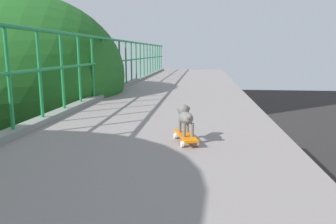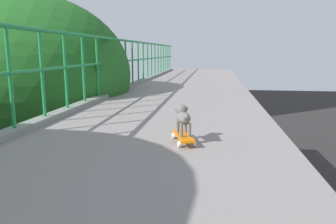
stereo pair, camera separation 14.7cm
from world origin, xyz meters
The scene contains 5 objects.
car_white_seventh centered at (-4.16, 12.86, 0.71)m, with size 1.86×4.16×1.53m.
city_bus centered at (-7.72, 21.91, 1.96)m, with size 2.62×11.86×3.49m.
roadside_tree_mid centered at (-2.62, 7.23, 6.24)m, with size 5.32×5.32×8.29m.
toy_skateboard centered at (1.77, 3.15, 5.97)m, with size 0.30×0.55×0.09m.
small_dog centered at (1.76, 3.19, 6.18)m, with size 0.22×0.37×0.31m.
Camera 1 is at (1.94, -0.27, 6.87)m, focal length 34.70 mm.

